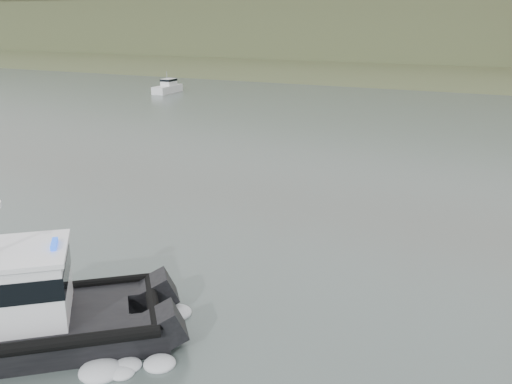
# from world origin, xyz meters

# --- Properties ---
(ground) EXTENTS (400.00, 400.00, 0.00)m
(ground) POSITION_xyz_m (0.00, 0.00, 0.00)
(ground) COLOR #4C5A54
(ground) RESTS_ON ground
(headlands) EXTENTS (500.00, 105.36, 27.12)m
(headlands) POSITION_xyz_m (0.00, 125.50, 7.05)
(headlands) COLOR #3D492A
(headlands) RESTS_ON ground
(patrol_boat) EXTENTS (10.43, 9.70, 5.08)m
(patrol_boat) POSITION_xyz_m (-3.32, -3.90, 1.27)
(patrol_boat) COLOR black
(patrol_boat) RESTS_ON ground
(motorboat) EXTENTS (2.20, 5.64, 3.04)m
(motorboat) POSITION_xyz_m (-36.58, 52.70, 0.76)
(motorboat) COLOR white
(motorboat) RESTS_ON ground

